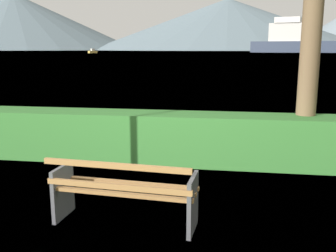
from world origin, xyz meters
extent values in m
plane|color=#567A38|center=(0.00, 0.00, 0.00)|extent=(1400.00, 1400.00, 0.00)
plane|color=#6B8EA3|center=(0.00, 308.94, 0.00)|extent=(620.00, 620.00, 0.00)
cube|color=#A0703F|center=(-0.02, -0.19, 0.45)|extent=(1.76, 0.21, 0.04)
cube|color=#A0703F|center=(0.00, 0.00, 0.45)|extent=(1.76, 0.21, 0.04)
cube|color=#A0703F|center=(0.02, 0.19, 0.45)|extent=(1.76, 0.21, 0.04)
cube|color=#A0703F|center=(-0.02, -0.26, 0.57)|extent=(1.76, 0.19, 0.06)
cube|color=#A0703F|center=(-0.03, -0.31, 0.84)|extent=(1.76, 0.19, 0.06)
cube|color=#4C4C51|center=(-0.84, 0.05, 0.34)|extent=(0.09, 0.51, 0.68)
cube|color=#4C4C51|center=(0.84, -0.09, 0.34)|extent=(0.09, 0.51, 0.68)
cube|color=#387A33|center=(0.00, 2.67, 0.47)|extent=(7.76, 0.80, 0.94)
cylinder|color=brown|center=(2.64, 2.89, 2.21)|extent=(0.35, 0.35, 4.42)
cube|color=beige|center=(33.64, 216.67, 10.79)|extent=(21.69, 18.08, 9.59)
cube|color=silver|center=(33.64, 216.67, 17.09)|extent=(16.68, 18.01, 3.00)
cube|color=gold|center=(-61.59, 169.74, 0.56)|extent=(3.49, 4.83, 1.11)
cube|color=silver|center=(-61.59, 169.74, 1.62)|extent=(1.67, 1.97, 1.01)
cone|color=slate|center=(-312.53, 535.00, 41.07)|extent=(364.33, 364.33, 82.13)
cone|color=slate|center=(0.00, 561.83, 35.93)|extent=(392.00, 392.00, 71.87)
camera|label=1|loc=(1.19, -4.26, 2.13)|focal=40.52mm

